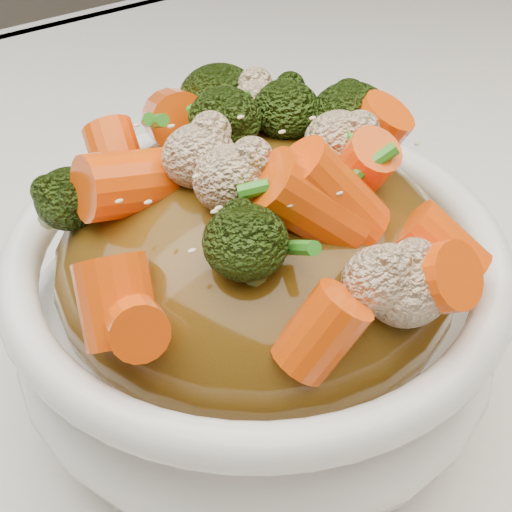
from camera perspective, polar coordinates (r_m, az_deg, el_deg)
tablecloth at (r=0.43m, az=-5.88°, el=-6.71°), size 1.20×0.80×0.04m
bowl at (r=0.36m, az=0.00°, el=-3.99°), size 0.26×0.26×0.09m
sauce_base at (r=0.34m, az=0.00°, el=-0.39°), size 0.20×0.20×0.10m
carrots at (r=0.31m, az=0.00°, el=8.68°), size 0.20×0.20×0.05m
broccoli at (r=0.31m, az=0.00°, el=8.51°), size 0.20×0.20×0.04m
cauliflower at (r=0.31m, az=0.00°, el=8.19°), size 0.20×0.20×0.04m
scallions at (r=0.30m, az=0.00°, el=8.84°), size 0.15×0.15×0.02m
sesame_seeds at (r=0.30m, az=0.00°, el=8.84°), size 0.18×0.18×0.01m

